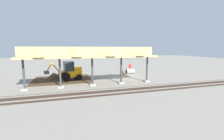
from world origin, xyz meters
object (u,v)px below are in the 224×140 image
object	(u,v)px
stop_sign	(130,67)
traffic_barrel	(122,73)
backhoe	(69,72)
concrete_pipe	(130,71)

from	to	relation	value
stop_sign	traffic_barrel	distance (m)	1.77
stop_sign	backhoe	size ratio (longest dim) A/B	0.38
backhoe	traffic_barrel	bearing A→B (deg)	-172.13
stop_sign	backhoe	distance (m)	10.19
backhoe	concrete_pipe	world-z (taller)	backhoe
stop_sign	concrete_pipe	size ratio (longest dim) A/B	1.24
concrete_pipe	traffic_barrel	distance (m)	2.74
backhoe	concrete_pipe	distance (m)	11.28
stop_sign	concrete_pipe	world-z (taller)	stop_sign
traffic_barrel	concrete_pipe	bearing A→B (deg)	-145.31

